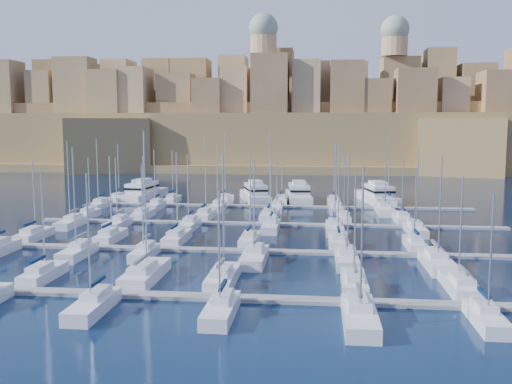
# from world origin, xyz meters

# --- Properties ---
(ground) EXTENTS (600.00, 600.00, 0.00)m
(ground) POSITION_xyz_m (0.00, 0.00, 0.00)
(ground) COLOR black
(ground) RESTS_ON ground
(pontoon_near) EXTENTS (84.00, 2.00, 0.40)m
(pontoon_near) POSITION_xyz_m (0.00, -34.00, 0.20)
(pontoon_near) COLOR slate
(pontoon_near) RESTS_ON ground
(pontoon_mid_near) EXTENTS (84.00, 2.00, 0.40)m
(pontoon_mid_near) POSITION_xyz_m (0.00, -12.00, 0.20)
(pontoon_mid_near) COLOR slate
(pontoon_mid_near) RESTS_ON ground
(pontoon_mid_far) EXTENTS (84.00, 2.00, 0.40)m
(pontoon_mid_far) POSITION_xyz_m (0.00, 10.00, 0.20)
(pontoon_mid_far) COLOR slate
(pontoon_mid_far) RESTS_ON ground
(pontoon_far) EXTENTS (84.00, 2.00, 0.40)m
(pontoon_far) POSITION_xyz_m (0.00, 32.00, 0.20)
(pontoon_far) COLOR slate
(pontoon_far) RESTS_ON ground
(sailboat_1) EXTENTS (2.52, 8.39, 13.35)m
(sailboat_1) POSITION_xyz_m (-22.76, -28.91, 0.73)
(sailboat_1) COLOR silver
(sailboat_1) RESTS_ON ground
(sailboat_2) EXTENTS (3.27, 10.91, 17.67)m
(sailboat_2) POSITION_xyz_m (-10.86, -27.67, 0.79)
(sailboat_2) COLOR silver
(sailboat_2) RESTS_ON ground
(sailboat_3) EXTENTS (2.92, 9.73, 15.20)m
(sailboat_3) POSITION_xyz_m (-1.56, -28.25, 0.76)
(sailboat_3) COLOR silver
(sailboat_3) RESTS_ON ground
(sailboat_4) EXTENTS (2.64, 8.81, 13.05)m
(sailboat_4) POSITION_xyz_m (13.21, -28.71, 0.73)
(sailboat_4) COLOR silver
(sailboat_4) RESTS_ON ground
(sailboat_5) EXTENTS (2.82, 9.41, 12.89)m
(sailboat_5) POSITION_xyz_m (24.60, -28.41, 0.74)
(sailboat_5) COLOR silver
(sailboat_5) RESTS_ON ground
(sailboat_8) EXTENTS (2.68, 8.93, 13.89)m
(sailboat_8) POSITION_xyz_m (-12.43, -39.35, 0.74)
(sailboat_8) COLOR silver
(sailboat_8) RESTS_ON ground
(sailboat_9) EXTENTS (2.63, 8.76, 12.46)m
(sailboat_9) POSITION_xyz_m (0.10, -39.27, 0.73)
(sailboat_9) COLOR silver
(sailboat_9) RESTS_ON ground
(sailboat_10) EXTENTS (3.01, 10.04, 14.79)m
(sailboat_10) POSITION_xyz_m (13.03, -39.90, 0.76)
(sailboat_10) COLOR silver
(sailboat_10) RESTS_ON ground
(sailboat_11) EXTENTS (2.39, 7.98, 12.29)m
(sailboat_11) POSITION_xyz_m (24.43, -38.89, 0.72)
(sailboat_11) COLOR silver
(sailboat_11) RESTS_ON ground
(sailboat_12) EXTENTS (2.66, 8.88, 13.23)m
(sailboat_12) POSITION_xyz_m (-35.39, -6.67, 0.73)
(sailboat_12) COLOR silver
(sailboat_12) RESTS_ON ground
(sailboat_13) EXTENTS (2.69, 8.97, 13.47)m
(sailboat_13) POSITION_xyz_m (-22.93, -6.63, 0.74)
(sailboat_13) COLOR silver
(sailboat_13) RESTS_ON ground
(sailboat_14) EXTENTS (2.74, 9.13, 14.13)m
(sailboat_14) POSITION_xyz_m (-12.39, -6.55, 0.74)
(sailboat_14) COLOR silver
(sailboat_14) RESTS_ON ground
(sailboat_15) EXTENTS (2.62, 8.74, 13.82)m
(sailboat_15) POSITION_xyz_m (-1.01, -6.74, 0.74)
(sailboat_15) COLOR silver
(sailboat_15) RESTS_ON ground
(sailboat_16) EXTENTS (2.80, 9.35, 15.47)m
(sailboat_16) POSITION_xyz_m (12.23, -6.44, 0.76)
(sailboat_16) COLOR silver
(sailboat_16) RESTS_ON ground
(sailboat_17) EXTENTS (2.48, 8.26, 12.10)m
(sailboat_17) POSITION_xyz_m (23.30, -6.98, 0.72)
(sailboat_17) COLOR silver
(sailboat_17) RESTS_ON ground
(sailboat_19) EXTENTS (2.66, 8.87, 15.34)m
(sailboat_19) POSITION_xyz_m (-23.53, -17.32, 0.76)
(sailboat_19) COLOR silver
(sailboat_19) RESTS_ON ground
(sailboat_20) EXTENTS (2.35, 7.85, 13.04)m
(sailboat_20) POSITION_xyz_m (-14.28, -16.82, 0.73)
(sailboat_20) COLOR silver
(sailboat_20) RESTS_ON ground
(sailboat_21) EXTENTS (3.01, 10.04, 13.90)m
(sailboat_21) POSITION_xyz_m (0.93, -17.90, 0.75)
(sailboat_21) COLOR silver
(sailboat_21) RESTS_ON ground
(sailboat_22) EXTENTS (2.82, 9.41, 14.82)m
(sailboat_22) POSITION_xyz_m (12.94, -17.59, 0.75)
(sailboat_22) COLOR silver
(sailboat_22) RESTS_ON ground
(sailboat_23) EXTENTS (3.12, 10.39, 14.63)m
(sailboat_23) POSITION_xyz_m (24.25, -18.07, 0.76)
(sailboat_23) COLOR silver
(sailboat_23) RESTS_ON ground
(sailboat_24) EXTENTS (2.25, 7.49, 11.86)m
(sailboat_24) POSITION_xyz_m (-35.18, 14.65, 0.71)
(sailboat_24) COLOR silver
(sailboat_24) RESTS_ON ground
(sailboat_25) EXTENTS (2.56, 8.52, 12.26)m
(sailboat_25) POSITION_xyz_m (-24.47, 15.15, 0.72)
(sailboat_25) COLOR silver
(sailboat_25) RESTS_ON ground
(sailboat_26) EXTENTS (2.77, 9.24, 16.02)m
(sailboat_26) POSITION_xyz_m (-12.32, 15.51, 0.76)
(sailboat_26) COLOR silver
(sailboat_26) RESTS_ON ground
(sailboat_27) EXTENTS (3.21, 10.69, 16.87)m
(sailboat_27) POSITION_xyz_m (0.04, 16.22, 0.78)
(sailboat_27) COLOR silver
(sailboat_27) RESTS_ON ground
(sailboat_28) EXTENTS (2.37, 7.89, 13.21)m
(sailboat_28) POSITION_xyz_m (14.01, 14.84, 0.73)
(sailboat_28) COLOR silver
(sailboat_28) RESTS_ON ground
(sailboat_29) EXTENTS (2.65, 8.84, 12.93)m
(sailboat_29) POSITION_xyz_m (24.68, 15.31, 0.73)
(sailboat_29) COLOR silver
(sailboat_29) RESTS_ON ground
(sailboat_30) EXTENTS (2.70, 9.01, 15.52)m
(sailboat_30) POSITION_xyz_m (-34.27, 4.61, 0.76)
(sailboat_30) COLOR silver
(sailboat_30) RESTS_ON ground
(sailboat_31) EXTENTS (2.66, 8.86, 12.67)m
(sailboat_31) POSITION_xyz_m (-25.70, 4.68, 0.73)
(sailboat_31) COLOR silver
(sailboat_31) RESTS_ON ground
(sailboat_32) EXTENTS (2.64, 8.79, 13.34)m
(sailboat_32) POSITION_xyz_m (-13.00, 4.71, 0.74)
(sailboat_32) COLOR silver
(sailboat_32) RESTS_ON ground
(sailboat_33) EXTENTS (2.65, 8.84, 12.89)m
(sailboat_33) POSITION_xyz_m (1.23, 4.69, 0.73)
(sailboat_33) COLOR silver
(sailboat_33) RESTS_ON ground
(sailboat_34) EXTENTS (2.90, 9.67, 15.05)m
(sailboat_34) POSITION_xyz_m (11.99, 4.28, 0.76)
(sailboat_34) COLOR silver
(sailboat_34) RESTS_ON ground
(sailboat_35) EXTENTS (2.77, 9.23, 14.63)m
(sailboat_35) POSITION_xyz_m (25.31, 4.50, 0.75)
(sailboat_35) COLOR silver
(sailboat_35) RESTS_ON ground
(sailboat_36) EXTENTS (2.68, 8.93, 13.75)m
(sailboat_36) POSITION_xyz_m (-37.41, 37.35, 0.74)
(sailboat_36) COLOR silver
(sailboat_36) RESTS_ON ground
(sailboat_37) EXTENTS (2.36, 7.88, 12.45)m
(sailboat_37) POSITION_xyz_m (-24.31, 36.84, 0.72)
(sailboat_37) COLOR silver
(sailboat_37) RESTS_ON ground
(sailboat_38) EXTENTS (2.87, 9.56, 16.25)m
(sailboat_38) POSITION_xyz_m (-12.18, 37.66, 0.77)
(sailboat_38) COLOR silver
(sailboat_38) RESTS_ON ground
(sailboat_39) EXTENTS (2.90, 9.67, 12.79)m
(sailboat_39) POSITION_xyz_m (0.93, 37.72, 0.74)
(sailboat_39) COLOR silver
(sailboat_39) RESTS_ON ground
(sailboat_40) EXTENTS (2.91, 9.70, 15.34)m
(sailboat_40) POSITION_xyz_m (12.72, 37.73, 0.76)
(sailboat_40) COLOR silver
(sailboat_40) RESTS_ON ground
(sailboat_41) EXTENTS (2.76, 9.21, 15.83)m
(sailboat_41) POSITION_xyz_m (24.82, 37.49, 0.76)
(sailboat_41) COLOR silver
(sailboat_41) RESTS_ON ground
(sailboat_42) EXTENTS (2.72, 9.08, 15.18)m
(sailboat_42) POSITION_xyz_m (-37.75, 26.57, 0.75)
(sailboat_42) COLOR silver
(sailboat_42) RESTS_ON ground
(sailboat_43) EXTENTS (2.63, 8.78, 12.97)m
(sailboat_43) POSITION_xyz_m (-25.32, 26.72, 0.73)
(sailboat_43) COLOR silver
(sailboat_43) RESTS_ON ground
(sailboat_44) EXTENTS (2.66, 8.86, 13.75)m
(sailboat_44) POSITION_xyz_m (-11.84, 26.68, 0.74)
(sailboat_44) COLOR silver
(sailboat_44) RESTS_ON ground
(sailboat_45) EXTENTS (2.49, 8.29, 11.79)m
(sailboat_45) POSITION_xyz_m (0.66, 26.96, 0.72)
(sailboat_45) COLOR silver
(sailboat_45) RESTS_ON ground
(sailboat_46) EXTENTS (2.68, 8.94, 11.96)m
(sailboat_46) POSITION_xyz_m (12.91, 26.64, 0.72)
(sailboat_46) COLOR silver
(sailboat_46) RESTS_ON ground
(sailboat_47) EXTENTS (3.23, 10.78, 15.67)m
(sailboat_47) POSITION_xyz_m (22.70, 25.74, 0.77)
(sailboat_47) COLOR silver
(sailboat_47) RESTS_ON ground
(motor_yacht_a) EXTENTS (7.53, 18.31, 5.25)m
(motor_yacht_a) POSITION_xyz_m (-32.82, 42.04, 1.73)
(motor_yacht_a) COLOR silver
(motor_yacht_a) RESTS_ON ground
(motor_yacht_b) EXTENTS (9.22, 16.74, 5.25)m
(motor_yacht_b) POSITION_xyz_m (-5.47, 41.22, 1.73)
(motor_yacht_b) COLOR silver
(motor_yacht_b) RESTS_ON ground
(motor_yacht_c) EXTENTS (7.02, 17.82, 5.25)m
(motor_yacht_c) POSITION_xyz_m (4.69, 41.84, 1.73)
(motor_yacht_c) COLOR silver
(motor_yacht_c) RESTS_ON ground
(motor_yacht_d) EXTENTS (9.18, 19.51, 5.25)m
(motor_yacht_d) POSITION_xyz_m (22.84, 42.52, 1.73)
(motor_yacht_d) COLOR silver
(motor_yacht_d) RESTS_ON ground
(fortified_city) EXTENTS (460.00, 108.95, 59.52)m
(fortified_city) POSITION_xyz_m (-0.19, 155.26, 14.74)
(fortified_city) COLOR olive
(fortified_city) RESTS_ON ground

